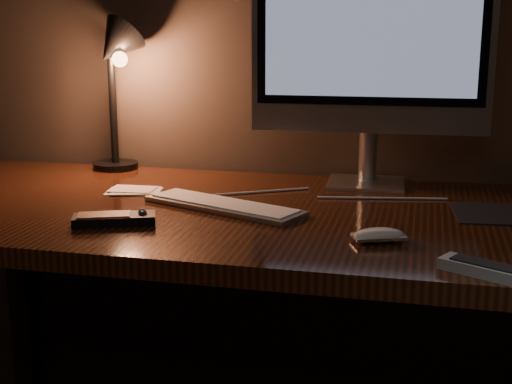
% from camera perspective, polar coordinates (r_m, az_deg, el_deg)
% --- Properties ---
extents(desk, '(1.60, 0.75, 0.75)m').
position_cam_1_polar(desk, '(1.66, -1.00, -4.93)').
color(desk, '#3B1B0D').
rests_on(desk, ground).
extents(monitor, '(0.57, 0.17, 0.60)m').
position_cam_1_polar(monitor, '(1.75, 9.19, 11.99)').
color(monitor, silver).
rests_on(monitor, desk).
extents(keyboard, '(0.39, 0.24, 0.01)m').
position_cam_1_polar(keyboard, '(1.55, -2.59, -1.05)').
color(keyboard, silver).
rests_on(keyboard, desk).
extents(mousepad, '(0.24, 0.20, 0.00)m').
position_cam_1_polar(mousepad, '(1.59, 19.55, -1.67)').
color(mousepad, black).
rests_on(mousepad, desk).
extents(mouse, '(0.11, 0.08, 0.02)m').
position_cam_1_polar(mouse, '(1.33, 9.80, -3.56)').
color(mouse, white).
rests_on(mouse, desk).
extents(media_remote, '(0.17, 0.12, 0.03)m').
position_cam_1_polar(media_remote, '(1.45, -11.28, -2.12)').
color(media_remote, black).
rests_on(media_remote, desk).
extents(tv_remote, '(0.19, 0.13, 0.02)m').
position_cam_1_polar(tv_remote, '(1.19, 18.74, -6.06)').
color(tv_remote, gray).
rests_on(tv_remote, desk).
extents(papers, '(0.14, 0.11, 0.01)m').
position_cam_1_polar(papers, '(1.73, -9.75, 0.11)').
color(papers, white).
rests_on(papers, desk).
extents(desk_lamp, '(0.20, 0.21, 0.42)m').
position_cam_1_polar(desk_lamp, '(1.93, -11.22, 9.76)').
color(desk_lamp, black).
rests_on(desk_lamp, desk).
extents(cable, '(0.58, 0.20, 0.01)m').
position_cam_1_polar(cable, '(1.65, 4.52, -0.37)').
color(cable, white).
rests_on(cable, desk).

